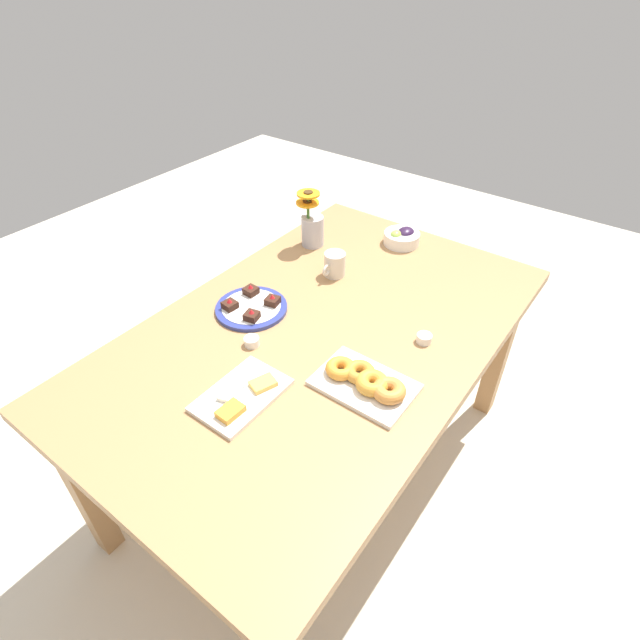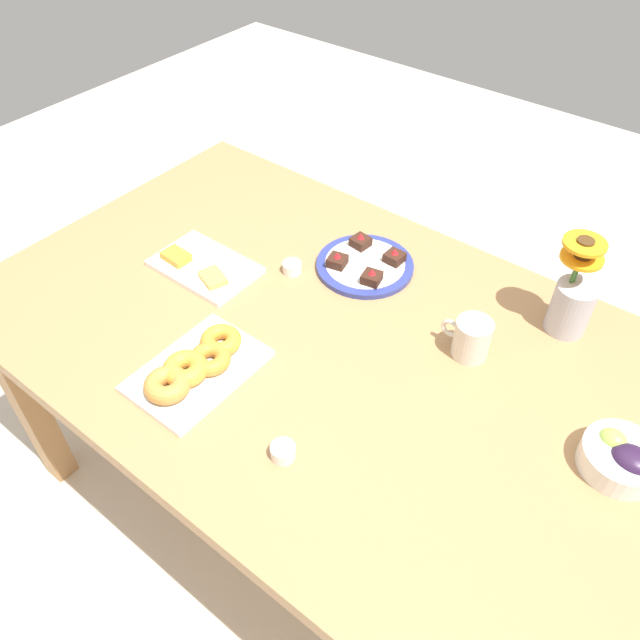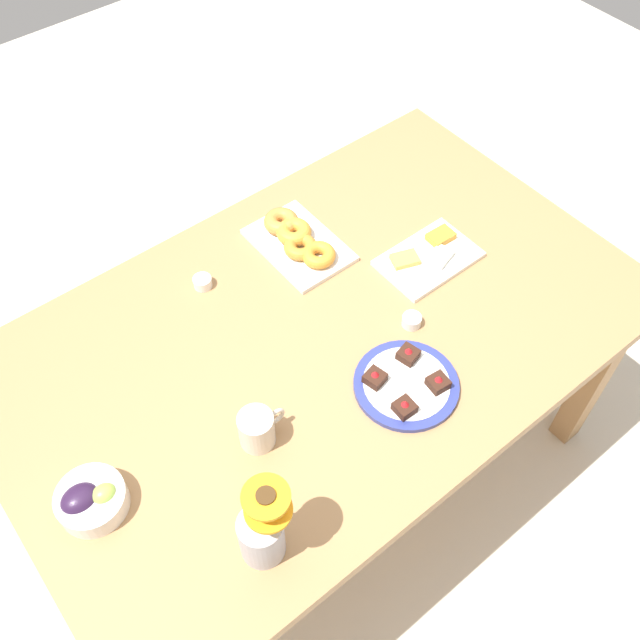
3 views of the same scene
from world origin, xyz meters
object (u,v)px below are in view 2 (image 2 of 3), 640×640
Objects in this scene: jam_cup_honey at (292,267)px; grape_bowl at (622,458)px; cheese_platter at (203,266)px; jam_cup_berry at (283,451)px; croissant_platter at (195,367)px; flower_vase at (572,301)px; dining_table at (320,358)px; coffee_mug at (471,338)px; dessert_plate at (365,264)px.

grape_bowl is at bearing 175.62° from jam_cup_honey.
cheese_platter reaches higher than jam_cup_berry.
croissant_platter is 1.18× the size of flower_vase.
dining_table is 14.00× the size of coffee_mug.
cheese_platter is at bearing 35.06° from jam_cup_honey.
coffee_mug is at bearing 163.62° from dessert_plate.
jam_cup_berry is at bearing 110.01° from dessert_plate.
jam_cup_honey is (-0.18, -0.13, 0.01)m from cheese_platter.
dining_table is at bearing 39.91° from flower_vase.
coffee_mug is 0.48× the size of flower_vase.
croissant_platter is 0.39m from jam_cup_honey.
jam_cup_berry is (-0.15, 0.30, 0.10)m from dining_table.
grape_bowl is at bearing 166.21° from coffee_mug.
cheese_platter is at bearing 12.90° from coffee_mug.
coffee_mug is 0.37m from grape_bowl.
flower_vase reaches higher than croissant_platter.
cheese_platter reaches higher than dining_table.
grape_bowl is 0.84m from croissant_platter.
croissant_platter reaches higher than jam_cup_honey.
dining_table is at bearing 5.52° from grape_bowl.
dessert_plate is at bearing -77.92° from dining_table.
jam_cup_berry is (-0.33, 0.43, 0.00)m from jam_cup_honey.
flower_vase is (0.23, -0.29, 0.05)m from grape_bowl.
cheese_platter reaches higher than jam_cup_honey.
croissant_platter is at bearing 47.91° from flower_vase.
croissant_platter is at bearing 98.60° from jam_cup_honey.
cheese_platter is at bearing 3.62° from grape_bowl.
coffee_mug reaches higher than jam_cup_berry.
cheese_platter is 0.22m from jam_cup_honey.
jam_cup_honey is (0.84, -0.06, -0.01)m from grape_bowl.
croissant_platter is at bearing -8.55° from jam_cup_berry.
flower_vase is (-0.55, -0.61, 0.06)m from croissant_platter.
dining_table is 0.58m from flower_vase.
dining_table is 33.33× the size of jam_cup_honey.
jam_cup_berry is at bearing 72.00° from coffee_mug.
grape_bowl is at bearing -144.21° from jam_cup_berry.
flower_vase is at bearing -155.84° from cheese_platter.
coffee_mug reaches higher than grape_bowl.
grape_bowl reaches higher than dessert_plate.
jam_cup_honey is 0.66m from flower_vase.
dessert_plate is at bearing -141.29° from cheese_platter.
grape_bowl is at bearing -157.62° from croissant_platter.
coffee_mug is at bearing -177.22° from jam_cup_honey.
dessert_plate is (-0.08, -0.51, -0.01)m from croissant_platter.
flower_vase is at bearing -167.89° from dessert_plate.
croissant_platter is at bearing 22.38° from grape_bowl.
jam_cup_honey reaches higher than dining_table.
jam_cup_honey is at bearing -51.89° from jam_cup_berry.
flower_vase is (-0.42, -0.35, 0.17)m from dining_table.
croissant_platter is 0.83m from flower_vase.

